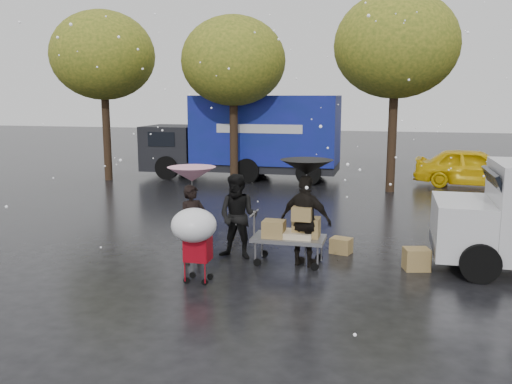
% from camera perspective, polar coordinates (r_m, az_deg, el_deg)
% --- Properties ---
extents(ground, '(90.00, 90.00, 0.00)m').
position_cam_1_polar(ground, '(11.19, 0.44, -8.09)').
color(ground, black).
rests_on(ground, ground).
extents(person_pink, '(0.69, 0.72, 1.67)m').
position_cam_1_polar(person_pink, '(11.45, -6.67, -3.39)').
color(person_pink, black).
rests_on(person_pink, ground).
extents(person_middle, '(0.95, 0.76, 1.85)m').
position_cam_1_polar(person_middle, '(11.68, -1.88, -2.61)').
color(person_middle, black).
rests_on(person_middle, ground).
extents(person_black, '(1.20, 0.75, 1.90)m').
position_cam_1_polar(person_black, '(11.20, 5.26, -3.06)').
color(person_black, black).
rests_on(person_black, ground).
extents(umbrella_pink, '(1.00, 1.00, 2.05)m').
position_cam_1_polar(umbrella_pink, '(11.25, -6.78, 1.86)').
color(umbrella_pink, '#4C4C4C').
rests_on(umbrella_pink, ground).
extents(umbrella_black, '(1.08, 1.08, 2.22)m').
position_cam_1_polar(umbrella_black, '(11.00, 5.35, 2.62)').
color(umbrella_black, '#4C4C4C').
rests_on(umbrella_black, ground).
extents(vendor_cart, '(1.52, 0.80, 1.27)m').
position_cam_1_polar(vendor_cart, '(11.32, 3.89, -4.07)').
color(vendor_cart, slate).
rests_on(vendor_cart, ground).
extents(shopping_cart, '(0.84, 0.84, 1.46)m').
position_cam_1_polar(shopping_cart, '(10.07, -6.49, -3.92)').
color(shopping_cart, '#A40917').
rests_on(shopping_cart, ground).
extents(blue_truck, '(8.30, 2.60, 3.50)m').
position_cam_1_polar(blue_truck, '(23.01, -0.98, 5.79)').
color(blue_truck, navy).
rests_on(blue_truck, ground).
extents(box_ground_near, '(0.58, 0.51, 0.44)m').
position_cam_1_polar(box_ground_near, '(11.55, 16.53, -6.78)').
color(box_ground_near, olive).
rests_on(box_ground_near, ground).
extents(box_ground_far, '(0.52, 0.46, 0.35)m').
position_cam_1_polar(box_ground_far, '(12.37, 8.95, -5.59)').
color(box_ground_far, olive).
rests_on(box_ground_far, ground).
extents(yellow_taxi, '(4.59, 2.35, 1.50)m').
position_cam_1_polar(yellow_taxi, '(22.62, 21.91, 2.41)').
color(yellow_taxi, yellow).
rests_on(yellow_taxi, ground).
extents(tree_row, '(21.60, 4.40, 7.12)m').
position_cam_1_polar(tree_row, '(20.60, 5.97, 14.32)').
color(tree_row, black).
rests_on(tree_row, ground).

